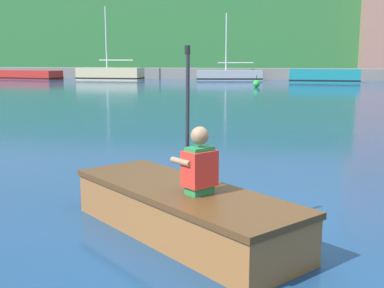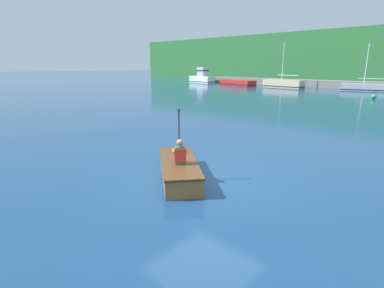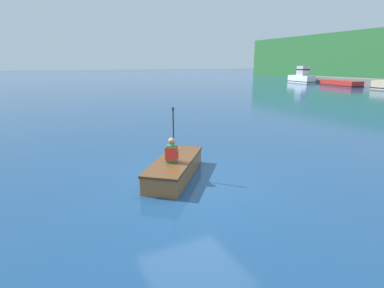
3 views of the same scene
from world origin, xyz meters
name	(u,v)px [view 3 (image 3 of 3)]	position (x,y,z in m)	size (l,w,h in m)	color
ground_plane	(194,184)	(0.00, 0.00, 0.00)	(300.00, 300.00, 0.00)	navy
moored_boat_dock_center_far	(341,83)	(-21.31, 32.77, 0.34)	(6.20, 3.03, 0.74)	red
moored_boat_outer_slip_west	(302,77)	(-29.27, 33.88, 0.87)	(4.88, 2.25, 2.55)	white
rowboat_foreground	(175,166)	(-0.73, -0.18, 0.27)	(2.67, 2.43, 0.48)	#935B2D
person_paddler	(172,151)	(-0.50, -0.37, 0.77)	(0.46, 0.46, 1.37)	#267F3F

